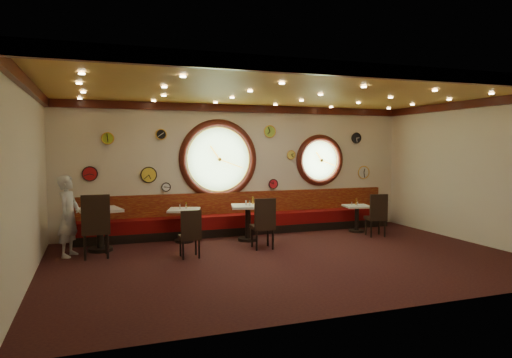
{
  "coord_description": "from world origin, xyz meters",
  "views": [
    {
      "loc": [
        -3.5,
        -7.95,
        2.15
      ],
      "look_at": [
        -0.39,
        0.8,
        1.5
      ],
      "focal_mm": 32.0,
      "sensor_mm": 36.0,
      "label": 1
    }
  ],
  "objects_px": {
    "condiment_c_salt": "(246,203)",
    "condiment_b_bottle": "(186,205)",
    "table_a": "(100,224)",
    "table_c": "(248,218)",
    "table_d": "(357,215)",
    "chair_a": "(96,222)",
    "condiment_d_bottle": "(356,201)",
    "condiment_c_pepper": "(250,203)",
    "chair_b": "(190,231)",
    "chair_d": "(377,212)",
    "condiment_a_pepper": "(102,206)",
    "condiment_b_pepper": "(186,206)",
    "condiment_d_pepper": "(357,204)",
    "condiment_c_bottle": "(253,200)",
    "waiter": "(69,216)",
    "condiment_a_bottle": "(102,204)",
    "condiment_d_salt": "(352,203)",
    "condiment_a_salt": "(93,206)",
    "table_b": "(184,221)",
    "condiment_b_salt": "(180,206)",
    "chair_c": "(264,220)"
  },
  "relations": [
    {
      "from": "table_d",
      "to": "condiment_d_salt",
      "type": "relative_size",
      "value": 8.54
    },
    {
      "from": "condiment_c_bottle",
      "to": "condiment_d_bottle",
      "type": "bearing_deg",
      "value": 0.98
    },
    {
      "from": "condiment_a_pepper",
      "to": "condiment_c_pepper",
      "type": "height_order",
      "value": "condiment_a_pepper"
    },
    {
      "from": "chair_b",
      "to": "condiment_a_salt",
      "type": "height_order",
      "value": "condiment_a_salt"
    },
    {
      "from": "chair_a",
      "to": "chair_b",
      "type": "relative_size",
      "value": 1.32
    },
    {
      "from": "chair_d",
      "to": "condiment_d_salt",
      "type": "distance_m",
      "value": 0.83
    },
    {
      "from": "table_a",
      "to": "chair_d",
      "type": "relative_size",
      "value": 1.5
    },
    {
      "from": "chair_b",
      "to": "condiment_d_bottle",
      "type": "distance_m",
      "value": 4.8
    },
    {
      "from": "condiment_b_pepper",
      "to": "condiment_d_pepper",
      "type": "distance_m",
      "value": 4.31
    },
    {
      "from": "chair_d",
      "to": "condiment_d_salt",
      "type": "bearing_deg",
      "value": 116.84
    },
    {
      "from": "chair_b",
      "to": "chair_d",
      "type": "height_order",
      "value": "chair_d"
    },
    {
      "from": "chair_a",
      "to": "condiment_a_bottle",
      "type": "xyz_separation_m",
      "value": [
        0.14,
        0.71,
        0.25
      ]
    },
    {
      "from": "chair_b",
      "to": "waiter",
      "type": "xyz_separation_m",
      "value": [
        -2.22,
        0.97,
        0.26
      ]
    },
    {
      "from": "table_d",
      "to": "condiment_a_bottle",
      "type": "xyz_separation_m",
      "value": [
        -6.11,
        -0.01,
        0.54
      ]
    },
    {
      "from": "chair_b",
      "to": "condiment_d_pepper",
      "type": "height_order",
      "value": "chair_b"
    },
    {
      "from": "table_b",
      "to": "condiment_b_salt",
      "type": "bearing_deg",
      "value": 154.66
    },
    {
      "from": "table_a",
      "to": "condiment_d_pepper",
      "type": "xyz_separation_m",
      "value": [
        6.16,
        0.03,
        0.17
      ]
    },
    {
      "from": "condiment_c_salt",
      "to": "waiter",
      "type": "relative_size",
      "value": 0.07
    },
    {
      "from": "condiment_d_salt",
      "to": "condiment_a_bottle",
      "type": "distance_m",
      "value": 6.01
    },
    {
      "from": "condiment_c_salt",
      "to": "table_c",
      "type": "bearing_deg",
      "value": -34.45
    },
    {
      "from": "chair_a",
      "to": "chair_d",
      "type": "xyz_separation_m",
      "value": [
        6.37,
        0.02,
        -0.12
      ]
    },
    {
      "from": "condiment_c_bottle",
      "to": "waiter",
      "type": "xyz_separation_m",
      "value": [
        -3.98,
        -0.41,
        -0.1
      ]
    },
    {
      "from": "condiment_d_bottle",
      "to": "condiment_d_salt",
      "type": "bearing_deg",
      "value": -170.2
    },
    {
      "from": "condiment_a_pepper",
      "to": "table_d",
      "type": "bearing_deg",
      "value": 0.42
    },
    {
      "from": "table_a",
      "to": "table_c",
      "type": "distance_m",
      "value": 3.23
    },
    {
      "from": "chair_c",
      "to": "condiment_d_pepper",
      "type": "distance_m",
      "value": 3.08
    },
    {
      "from": "table_c",
      "to": "condiment_b_bottle",
      "type": "relative_size",
      "value": 6.47
    },
    {
      "from": "chair_b",
      "to": "condiment_c_bottle",
      "type": "distance_m",
      "value": 2.27
    },
    {
      "from": "chair_c",
      "to": "condiment_a_pepper",
      "type": "bearing_deg",
      "value": 165.62
    },
    {
      "from": "table_a",
      "to": "condiment_a_salt",
      "type": "xyz_separation_m",
      "value": [
        -0.13,
        0.08,
        0.38
      ]
    },
    {
      "from": "table_a",
      "to": "chair_b",
      "type": "distance_m",
      "value": 2.07
    },
    {
      "from": "chair_a",
      "to": "condiment_d_bottle",
      "type": "height_order",
      "value": "chair_a"
    },
    {
      "from": "chair_c",
      "to": "condiment_b_bottle",
      "type": "relative_size",
      "value": 4.83
    },
    {
      "from": "chair_c",
      "to": "table_a",
      "type": "bearing_deg",
      "value": 166.11
    },
    {
      "from": "chair_a",
      "to": "condiment_c_pepper",
      "type": "relative_size",
      "value": 6.83
    },
    {
      "from": "condiment_b_pepper",
      "to": "waiter",
      "type": "bearing_deg",
      "value": -165.77
    },
    {
      "from": "table_d",
      "to": "condiment_c_salt",
      "type": "distance_m",
      "value": 3.01
    },
    {
      "from": "condiment_a_salt",
      "to": "condiment_c_salt",
      "type": "relative_size",
      "value": 0.91
    },
    {
      "from": "condiment_c_pepper",
      "to": "table_c",
      "type": "bearing_deg",
      "value": 99.12
    },
    {
      "from": "condiment_a_salt",
      "to": "condiment_b_salt",
      "type": "xyz_separation_m",
      "value": [
        1.85,
        0.27,
        -0.12
      ]
    },
    {
      "from": "condiment_b_salt",
      "to": "table_d",
      "type": "bearing_deg",
      "value": -3.64
    },
    {
      "from": "condiment_d_salt",
      "to": "condiment_d_pepper",
      "type": "height_order",
      "value": "condiment_d_pepper"
    },
    {
      "from": "condiment_b_bottle",
      "to": "condiment_a_pepper",
      "type": "bearing_deg",
      "value": -167.19
    },
    {
      "from": "condiment_c_bottle",
      "to": "condiment_a_pepper",
      "type": "bearing_deg",
      "value": -178.11
    },
    {
      "from": "waiter",
      "to": "table_c",
      "type": "bearing_deg",
      "value": -63.5
    },
    {
      "from": "chair_d",
      "to": "condiment_a_pepper",
      "type": "height_order",
      "value": "chair_d"
    },
    {
      "from": "table_d",
      "to": "chair_c",
      "type": "relative_size",
      "value": 1.08
    },
    {
      "from": "condiment_d_salt",
      "to": "condiment_c_bottle",
      "type": "bearing_deg",
      "value": -179.5
    },
    {
      "from": "condiment_c_salt",
      "to": "condiment_b_bottle",
      "type": "distance_m",
      "value": 1.37
    },
    {
      "from": "condiment_d_pepper",
      "to": "table_b",
      "type": "bearing_deg",
      "value": 176.36
    }
  ]
}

